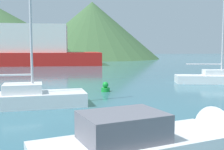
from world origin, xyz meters
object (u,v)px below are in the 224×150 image
Objects in this scene: sailboat_inner at (215,77)px; buoy_marker at (106,88)px; motorboat_near at (157,144)px; sailboat_middle at (23,97)px.

buoy_marker is at bearing -150.21° from sailboat_inner.
sailboat_inner is 9.81m from buoy_marker.
sailboat_middle is at bearing 105.92° from motorboat_near.
buoy_marker is at bearing 73.32° from motorboat_near.
sailboat_inner is at bearing 20.96° from sailboat_middle.
sailboat_middle is (-14.07, -6.74, -0.04)m from sailboat_inner.
sailboat_inner is 1.37× the size of sailboat_middle.
motorboat_near is 0.56× the size of sailboat_inner.
buoy_marker is (0.35, 11.22, -0.11)m from motorboat_near.
buoy_marker is at bearing 35.94° from sailboat_middle.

